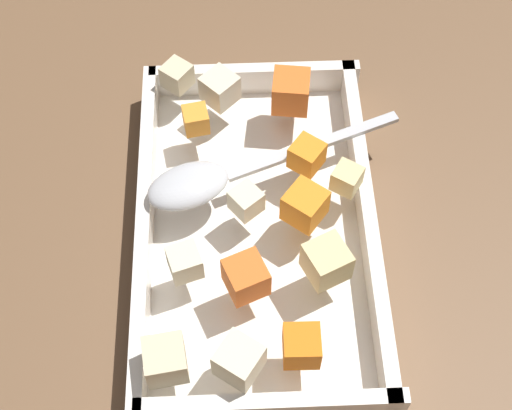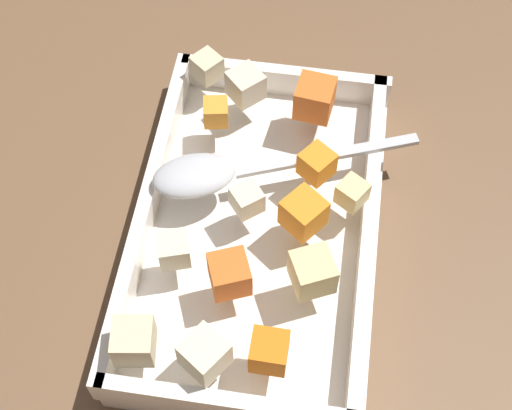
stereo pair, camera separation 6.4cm
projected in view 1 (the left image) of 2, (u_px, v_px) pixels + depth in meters
ground_plane at (261, 225)px, 0.69m from camera, size 4.00×4.00×0.00m
baking_dish at (256, 230)px, 0.67m from camera, size 0.34×0.21×0.05m
carrot_chunk_far_left at (196, 120)px, 0.68m from camera, size 0.03×0.03×0.02m
carrot_chunk_corner_sw at (246, 277)px, 0.59m from camera, size 0.04×0.04×0.03m
carrot_chunk_back_center at (291, 91)px, 0.70m from camera, size 0.04×0.04×0.03m
carrot_chunk_center at (307, 155)px, 0.66m from camera, size 0.04×0.04×0.03m
carrot_chunk_under_handle at (305, 205)px, 0.63m from camera, size 0.04×0.04×0.03m
carrot_chunk_front_center at (302, 346)px, 0.56m from camera, size 0.03×0.03×0.03m
potato_chunk_heap_top at (165, 360)px, 0.56m from camera, size 0.03×0.03×0.03m
potato_chunk_mid_right at (239, 361)px, 0.56m from camera, size 0.04×0.04×0.03m
potato_chunk_near_spoon at (327, 261)px, 0.60m from camera, size 0.04×0.04×0.03m
potato_chunk_mid_left at (347, 179)px, 0.65m from camera, size 0.03×0.03×0.02m
potato_chunk_corner_nw at (177, 76)px, 0.71m from camera, size 0.03×0.03×0.02m
potato_chunk_near_left at (246, 201)px, 0.64m from camera, size 0.03×0.03×0.02m
potato_chunk_rim_edge at (185, 262)px, 0.60m from camera, size 0.03×0.03×0.03m
parsnip_chunk_far_right at (220, 88)px, 0.70m from camera, size 0.04×0.04×0.03m
serving_spoon at (203, 181)px, 0.65m from camera, size 0.11×0.24×0.02m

